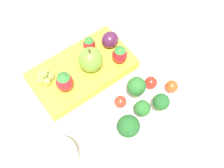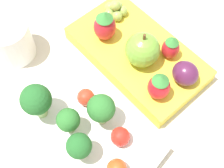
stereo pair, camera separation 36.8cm
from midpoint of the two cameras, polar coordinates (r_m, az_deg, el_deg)
The scene contains 17 objects.
ground_plane at distance 0.51m, azimuth -11.18°, elevation -10.75°, with size 4.00×4.00×0.00m, color beige.
bento_box_savoury at distance 0.48m, azimuth -4.89°, elevation -15.73°, with size 0.20×0.12×0.02m.
bento_box_fruit at distance 0.53m, azimuth -17.72°, elevation -5.81°, with size 0.22×0.15×0.03m.
broccoli_floret_0 at distance 0.44m, azimuth -1.67°, elevation -14.94°, with size 0.03×0.03×0.05m.
broccoli_floret_1 at distance 0.43m, azimuth -10.38°, elevation -20.85°, with size 0.04×0.04×0.06m.
broccoli_floret_2 at distance 0.44m, azimuth -6.29°, elevation -16.39°, with size 0.03×0.03×0.05m.
broccoli_floret_3 at distance 0.45m, azimuth -7.26°, elevation -11.08°, with size 0.04×0.04×0.05m.
cherry_tomato_0 at distance 0.47m, azimuth -10.72°, elevation -14.06°, with size 0.02×0.02×0.02m.
cherry_tomato_1 at distance 0.47m, azimuth -3.18°, elevation -9.55°, with size 0.02×0.02×0.02m.
cherry_tomato_2 at distance 0.47m, azimuth 1.66°, elevation -10.51°, with size 0.02×0.02×0.02m.
apple at distance 0.50m, azimuth -16.59°, elevation -3.77°, with size 0.05×0.05×0.06m.
strawberry_0 at distance 0.49m, azimuth -22.84°, elevation -8.90°, with size 0.03×0.03×0.05m.
strawberry_1 at distance 0.49m, azimuth -10.01°, elevation -2.63°, with size 0.03×0.03×0.05m.
strawberry_2 at distance 0.52m, azimuth -16.42°, elevation -0.03°, with size 0.03×0.03×0.04m.
plum at distance 0.52m, azimuth -11.66°, elevation 1.07°, with size 0.04×0.03×0.03m.
grape_cluster at distance 0.53m, azimuth -26.04°, elevation -7.20°, with size 0.04×0.04×0.03m.
drinking_cup at distance 0.49m, azimuth -25.44°, elevation -25.33°, with size 0.06×0.06×0.06m.
Camera 1 is at (0.21, 0.20, 0.56)m, focal length 50.00 mm.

